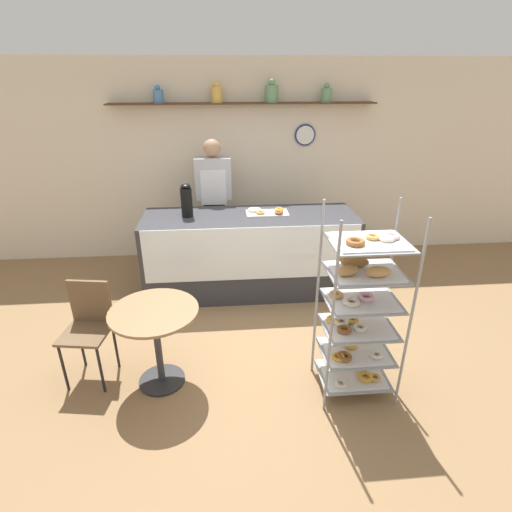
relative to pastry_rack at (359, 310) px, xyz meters
name	(u,v)px	position (x,y,z in m)	size (l,w,h in m)	color
ground_plane	(260,351)	(-0.74, 0.55, -0.79)	(14.00, 14.00, 0.00)	olive
back_wall	(244,162)	(-0.74, 3.01, 0.58)	(10.00, 0.30, 2.70)	beige
display_counter	(250,253)	(-0.74, 1.81, -0.29)	(2.51, 0.81, 0.98)	#333338
pastry_rack	(359,310)	(0.00, 0.00, 0.00)	(0.62, 0.49, 1.63)	gray
person_worker	(214,201)	(-1.16, 2.47, 0.18)	(0.46, 0.23, 1.76)	#282833
cafe_table	(156,329)	(-1.65, 0.21, -0.23)	(0.73, 0.73, 0.74)	#262628
cafe_chair	(89,320)	(-2.24, 0.39, -0.23)	(0.43, 0.43, 0.89)	black
coffee_carafe	(187,201)	(-1.47, 1.84, 0.38)	(0.13, 0.13, 0.38)	black
donut_tray_counter	(266,211)	(-0.54, 1.88, 0.21)	(0.50, 0.26, 0.05)	white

